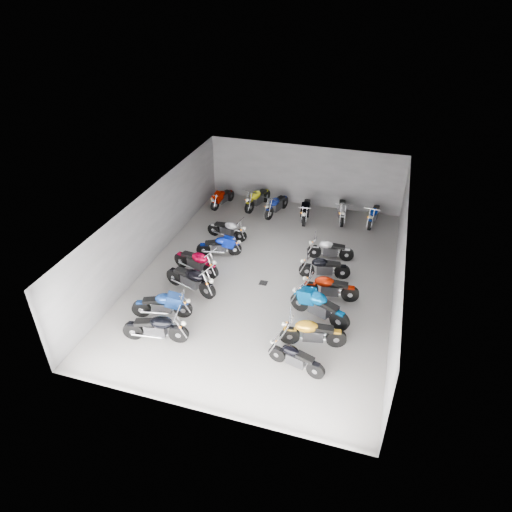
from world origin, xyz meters
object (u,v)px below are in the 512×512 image
at_px(motorcycle_right_b, 312,332).
at_px(motorcycle_right_f, 330,249).
at_px(motorcycle_left_e, 220,246).
at_px(motorcycle_right_e, 324,267).
at_px(motorcycle_left_b, 163,305).
at_px(motorcycle_left_c, 191,279).
at_px(motorcycle_left_a, 156,328).
at_px(motorcycle_right_c, 319,306).
at_px(motorcycle_back_a, 222,198).
at_px(motorcycle_left_d, 196,262).
at_px(motorcycle_back_d, 306,210).
at_px(motorcycle_back_c, 276,205).
at_px(motorcycle_back_f, 374,215).
at_px(motorcycle_right_a, 295,358).
at_px(drain_grate, 263,283).
at_px(motorcycle_back_e, 342,210).
at_px(motorcycle_left_f, 227,229).
at_px(motorcycle_back_b, 257,198).
at_px(motorcycle_right_d, 329,288).

distance_m(motorcycle_right_b, motorcycle_right_f, 5.44).
height_order(motorcycle_left_e, motorcycle_right_e, motorcycle_right_e).
relative_size(motorcycle_left_b, motorcycle_left_c, 0.93).
height_order(motorcycle_left_a, motorcycle_right_c, motorcycle_right_c).
bearing_deg(motorcycle_back_a, motorcycle_left_d, 116.31).
xyz_separation_m(motorcycle_right_c, motorcycle_back_a, (-6.49, 7.54, -0.11)).
relative_size(motorcycle_left_c, motorcycle_back_d, 1.05).
height_order(motorcycle_back_c, motorcycle_back_f, motorcycle_back_c).
height_order(motorcycle_right_a, motorcycle_back_a, motorcycle_right_a).
xyz_separation_m(motorcycle_left_a, motorcycle_back_d, (3.00, 10.06, -0.02)).
relative_size(drain_grate, motorcycle_left_e, 0.17).
xyz_separation_m(motorcycle_back_e, motorcycle_back_f, (1.54, 0.02, -0.03)).
xyz_separation_m(motorcycle_left_a, motorcycle_left_e, (0.11, 5.64, -0.07)).
distance_m(motorcycle_left_d, motorcycle_back_a, 6.22).
xyz_separation_m(motorcycle_left_f, motorcycle_right_a, (4.81, -7.01, -0.01)).
relative_size(motorcycle_left_a, motorcycle_right_c, 0.98).
relative_size(motorcycle_right_b, motorcycle_right_f, 1.10).
distance_m(drain_grate, motorcycle_back_b, 6.74).
relative_size(motorcycle_right_a, motorcycle_right_b, 0.87).
bearing_deg(motorcycle_back_e, motorcycle_right_d, 85.06).
xyz_separation_m(motorcycle_back_a, motorcycle_back_e, (6.22, 0.30, 0.06)).
bearing_deg(motorcycle_left_a, motorcycle_left_c, 169.12).
xyz_separation_m(motorcycle_left_f, motorcycle_back_a, (-1.43, 3.12, -0.01)).
relative_size(motorcycle_left_b, motorcycle_right_e, 1.05).
height_order(drain_grate, motorcycle_right_b, motorcycle_right_b).
relative_size(motorcycle_right_b, motorcycle_back_c, 1.04).
bearing_deg(motorcycle_left_c, motorcycle_right_b, 88.45).
height_order(motorcycle_left_e, motorcycle_right_f, motorcycle_right_f).
xyz_separation_m(motorcycle_right_c, motorcycle_back_b, (-4.66, 7.87, -0.03)).
bearing_deg(motorcycle_back_d, motorcycle_back_a, -8.02).
distance_m(motorcycle_right_d, motorcycle_back_b, 8.18).
height_order(motorcycle_right_f, motorcycle_back_f, motorcycle_back_f).
height_order(motorcycle_left_f, motorcycle_back_b, motorcycle_back_b).
bearing_deg(motorcycle_back_d, motorcycle_left_f, 38.02).
distance_m(motorcycle_left_c, motorcycle_left_d, 1.29).
bearing_deg(drain_grate, motorcycle_right_b, -48.87).
relative_size(motorcycle_right_d, motorcycle_back_c, 1.04).
distance_m(motorcycle_right_a, motorcycle_right_c, 2.60).
bearing_deg(motorcycle_right_b, motorcycle_right_a, 154.86).
distance_m(motorcycle_right_c, motorcycle_back_f, 7.97).
height_order(motorcycle_left_a, motorcycle_back_d, motorcycle_left_a).
height_order(motorcycle_left_b, motorcycle_right_e, motorcycle_left_b).
bearing_deg(motorcycle_left_e, drain_grate, 40.14).
xyz_separation_m(drain_grate, motorcycle_right_a, (2.23, -4.10, 0.46)).
bearing_deg(motorcycle_left_a, motorcycle_back_b, 167.16).
bearing_deg(motorcycle_left_a, motorcycle_right_b, 93.61).
bearing_deg(motorcycle_back_e, drain_grate, 61.99).
distance_m(motorcycle_left_a, motorcycle_back_f, 12.27).
relative_size(motorcycle_left_a, motorcycle_back_e, 1.03).
relative_size(motorcycle_left_c, motorcycle_back_b, 1.04).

